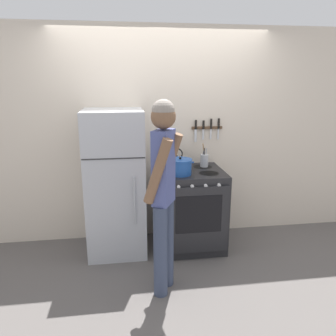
{
  "coord_description": "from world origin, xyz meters",
  "views": [
    {
      "loc": [
        -0.48,
        -3.89,
        1.93
      ],
      "look_at": [
        0.0,
        -0.5,
        1.01
      ],
      "focal_mm": 35.0,
      "sensor_mm": 36.0,
      "label": 1
    }
  ],
  "objects": [
    {
      "name": "tea_kettle",
      "position": [
        0.15,
        -0.21,
        1.0
      ],
      "size": [
        0.22,
        0.18,
        0.24
      ],
      "color": "black",
      "rests_on": "stove_range"
    },
    {
      "name": "ground_plane",
      "position": [
        0.0,
        0.0,
        0.0
      ],
      "size": [
        14.0,
        14.0,
        0.0
      ],
      "primitive_type": "plane",
      "color": "#5B5654"
    },
    {
      "name": "stove_range",
      "position": [
        0.3,
        -0.38,
        0.48
      ],
      "size": [
        0.72,
        0.74,
        0.93
      ],
      "color": "#232326",
      "rests_on": "ground_plane"
    },
    {
      "name": "person",
      "position": [
        -0.13,
        -1.18,
        1.02
      ],
      "size": [
        0.4,
        0.44,
        1.78
      ],
      "rotation": [
        0.0,
        0.0,
        1.09
      ],
      "color": "#38425B",
      "rests_on": "ground_plane"
    },
    {
      "name": "wall_knife_strip",
      "position": [
        0.55,
        -0.02,
        1.38
      ],
      "size": [
        0.38,
        0.03,
        0.28
      ],
      "color": "brown"
    },
    {
      "name": "refrigerator",
      "position": [
        -0.57,
        -0.33,
        0.81
      ],
      "size": [
        0.64,
        0.69,
        1.63
      ],
      "color": "#B7BABF",
      "rests_on": "ground_plane"
    },
    {
      "name": "utensil_jar",
      "position": [
        0.48,
        -0.2,
        1.01
      ],
      "size": [
        0.09,
        0.09,
        0.29
      ],
      "color": "#B7BABF",
      "rests_on": "stove_range"
    },
    {
      "name": "dutch_oven_pot",
      "position": [
        0.14,
        -0.49,
        1.02
      ],
      "size": [
        0.3,
        0.26,
        0.2
      ],
      "color": "#1E4C9E",
      "rests_on": "stove_range"
    },
    {
      "name": "wall_back",
      "position": [
        0.0,
        0.03,
        1.27
      ],
      "size": [
        10.0,
        0.06,
        2.55
      ],
      "color": "beige",
      "rests_on": "ground_plane"
    }
  ]
}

